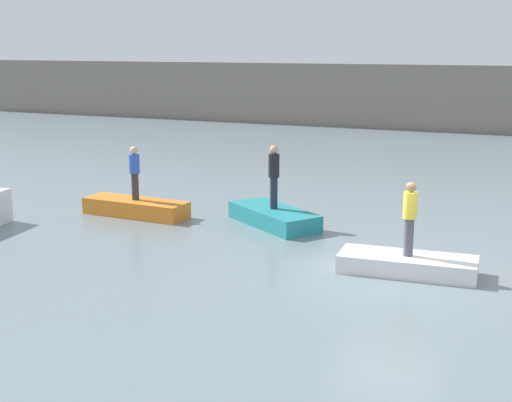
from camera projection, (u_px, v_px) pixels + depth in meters
ground_plane at (390, 278)px, 16.11m from camera, size 120.00×120.00×0.00m
embankment_wall at (505, 100)px, 41.43m from camera, size 80.00×1.20×4.00m
rowboat_orange at (136, 208)px, 21.89m from camera, size 3.41×1.18×0.50m
rowboat_teal at (274, 217)px, 20.75m from camera, size 3.29×2.79×0.50m
rowboat_white at (407, 264)px, 16.37m from camera, size 3.22×1.39×0.43m
person_blue_shirt at (135, 170)px, 21.64m from camera, size 0.32×0.32×1.66m
person_dark_shirt at (274, 173)px, 20.46m from camera, size 0.32×0.32×1.87m
person_yellow_shirt at (410, 215)px, 16.11m from camera, size 0.32×0.32×1.73m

